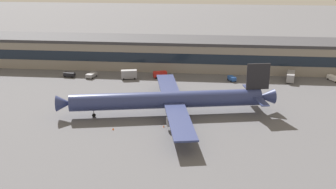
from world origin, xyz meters
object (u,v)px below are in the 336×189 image
(belt_loader, at_px, (335,78))
(traffic_cone_1, at_px, (113,129))
(baggage_tug, at_px, (232,78))
(traffic_cone_0, at_px, (194,130))
(follow_me_car, at_px, (70,74))
(traffic_cone_2, at_px, (164,126))
(pushback_tractor, at_px, (91,75))
(airliner, at_px, (170,100))
(crew_van, at_px, (160,74))
(fuel_truck, at_px, (291,76))
(stair_truck, at_px, (129,74))

(belt_loader, height_order, traffic_cone_1, belt_loader)
(baggage_tug, distance_m, traffic_cone_0, 50.66)
(follow_me_car, bearing_deg, traffic_cone_2, -46.96)
(traffic_cone_0, relative_size, traffic_cone_1, 1.09)
(pushback_tractor, distance_m, traffic_cone_0, 64.05)
(airliner, bearing_deg, traffic_cone_0, -57.67)
(traffic_cone_0, bearing_deg, pushback_tractor, 131.38)
(traffic_cone_0, bearing_deg, baggage_tug, 75.66)
(airliner, height_order, pushback_tractor, airliner)
(pushback_tractor, relative_size, traffic_cone_2, 9.59)
(crew_van, bearing_deg, airliner, -78.89)
(traffic_cone_2, bearing_deg, airliner, 85.93)
(airliner, relative_size, baggage_tug, 15.85)
(belt_loader, bearing_deg, traffic_cone_0, -134.32)
(follow_me_car, bearing_deg, traffic_cone_1, -59.37)
(pushback_tractor, xyz_separation_m, follow_me_car, (-8.82, -0.05, 0.04))
(crew_van, height_order, follow_me_car, crew_van)
(crew_van, distance_m, traffic_cone_0, 53.06)
(baggage_tug, relative_size, belt_loader, 0.62)
(belt_loader, bearing_deg, traffic_cone_1, -143.89)
(belt_loader, xyz_separation_m, traffic_cone_0, (-51.53, -52.76, -0.78))
(airliner, bearing_deg, fuel_truck, 42.69)
(baggage_tug, xyz_separation_m, fuel_truck, (22.35, 2.53, 0.80))
(airliner, relative_size, fuel_truck, 7.41)
(pushback_tractor, xyz_separation_m, traffic_cone_0, (42.34, -48.06, -0.68))
(airliner, xyz_separation_m, follow_me_car, (-43.41, 35.76, -3.54))
(baggage_tug, bearing_deg, traffic_cone_0, -104.34)
(baggage_tug, xyz_separation_m, traffic_cone_2, (-21.01, -46.79, -0.81))
(pushback_tractor, bearing_deg, airliner, -45.99)
(follow_me_car, bearing_deg, baggage_tug, 0.96)
(traffic_cone_0, distance_m, traffic_cone_2, 8.77)
(airliner, xyz_separation_m, crew_van, (-7.57, 38.53, -3.17))
(pushback_tractor, distance_m, traffic_cone_2, 56.95)
(pushback_tractor, relative_size, traffic_cone_1, 7.82)
(baggage_tug, xyz_separation_m, stair_truck, (-39.88, -1.31, 0.89))
(airliner, height_order, crew_van, airliner)
(crew_van, height_order, stair_truck, stair_truck)
(belt_loader, bearing_deg, crew_van, -178.31)
(crew_van, height_order, traffic_cone_2, crew_van)
(airliner, bearing_deg, traffic_cone_2, -94.07)
(belt_loader, bearing_deg, airliner, -145.66)
(stair_truck, xyz_separation_m, traffic_cone_2, (18.87, -45.48, -1.70))
(stair_truck, height_order, traffic_cone_0, stair_truck)
(traffic_cone_0, xyz_separation_m, traffic_cone_2, (-8.47, 2.29, -0.09))
(pushback_tractor, height_order, traffic_cone_1, pushback_tractor)
(fuel_truck, relative_size, traffic_cone_0, 11.91)
(stair_truck, xyz_separation_m, traffic_cone_1, (5.18, -48.75, -1.64))
(crew_van, relative_size, follow_me_car, 1.22)
(fuel_truck, height_order, follow_me_car, fuel_truck)
(fuel_truck, relative_size, traffic_cone_2, 15.95)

